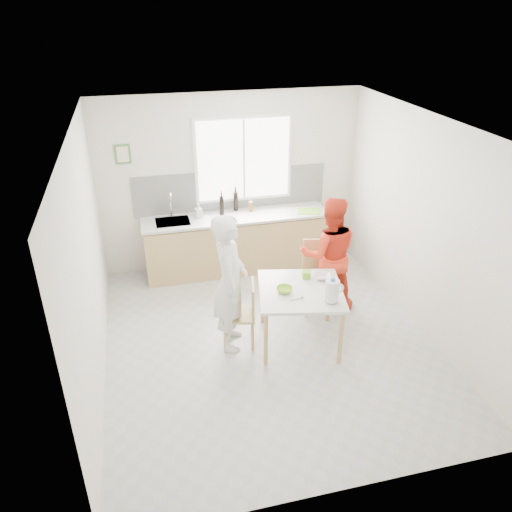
{
  "coord_description": "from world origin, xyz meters",
  "views": [
    {
      "loc": [
        -1.38,
        -4.93,
        3.88
      ],
      "look_at": [
        -0.11,
        0.2,
        1.12
      ],
      "focal_mm": 35.0,
      "sensor_mm": 36.0,
      "label": 1
    }
  ],
  "objects": [
    {
      "name": "wine_bottle_b",
      "position": [
        0.05,
        2.15,
        1.07
      ],
      "size": [
        0.07,
        0.07,
        0.3
      ],
      "primitive_type": "cylinder",
      "color": "black",
      "rests_on": "kitchen_counter"
    },
    {
      "name": "milk_jug",
      "position": [
        0.63,
        -0.44,
        0.92
      ],
      "size": [
        0.22,
        0.16,
        0.28
      ],
      "rotation": [
        0.0,
        0.0,
        -0.21
      ],
      "color": "white",
      "rests_on": "dining_table"
    },
    {
      "name": "wine_bottle_a",
      "position": [
        -0.2,
        1.98,
        1.08
      ],
      "size": [
        0.07,
        0.07,
        0.32
      ],
      "primitive_type": "cylinder",
      "color": "black",
      "rests_on": "kitchen_counter"
    },
    {
      "name": "dining_table",
      "position": [
        0.37,
        -0.1,
        0.69
      ],
      "size": [
        1.18,
        1.18,
        0.76
      ],
      "rotation": [
        0.0,
        0.0,
        -0.21
      ],
      "color": "silver",
      "rests_on": "ground"
    },
    {
      "name": "bowl_green",
      "position": [
        0.16,
        -0.11,
        0.79
      ],
      "size": [
        0.23,
        0.23,
        0.06
      ],
      "primitive_type": "imported",
      "rotation": [
        0.0,
        0.0,
        -0.21
      ],
      "color": "#95D030",
      "rests_on": "dining_table"
    },
    {
      "name": "chair_left",
      "position": [
        -0.3,
        0.04,
        0.47
      ],
      "size": [
        0.46,
        0.46,
        0.85
      ],
      "rotation": [
        0.0,
        0.0,
        -1.78
      ],
      "color": "tan",
      "rests_on": "ground"
    },
    {
      "name": "room_shell",
      "position": [
        0.0,
        0.0,
        1.64
      ],
      "size": [
        4.5,
        4.5,
        4.5
      ],
      "color": "silver",
      "rests_on": "ground"
    },
    {
      "name": "jar_amber",
      "position": [
        0.27,
        2.05,
        1.0
      ],
      "size": [
        0.06,
        0.06,
        0.16
      ],
      "primitive_type": "cylinder",
      "color": "brown",
      "rests_on": "kitchen_counter"
    },
    {
      "name": "window",
      "position": [
        0.2,
        2.23,
        1.7
      ],
      "size": [
        1.5,
        0.06,
        1.3
      ],
      "color": "white",
      "rests_on": "room_shell"
    },
    {
      "name": "bowl_white",
      "position": [
        0.71,
        0.08,
        0.79
      ],
      "size": [
        0.24,
        0.24,
        0.05
      ],
      "primitive_type": "imported",
      "rotation": [
        0.0,
        0.0,
        -0.21
      ],
      "color": "silver",
      "rests_on": "dining_table"
    },
    {
      "name": "chair_far",
      "position": [
        0.88,
        0.63,
        0.53
      ],
      "size": [
        0.53,
        0.53,
        0.97
      ],
      "rotation": [
        0.0,
        0.0,
        -0.21
      ],
      "color": "tan",
      "rests_on": "ground"
    },
    {
      "name": "green_box",
      "position": [
        0.53,
        0.15,
        0.81
      ],
      "size": [
        0.12,
        0.12,
        0.09
      ],
      "primitive_type": "cube",
      "rotation": [
        0.0,
        0.0,
        -0.21
      ],
      "color": "#6CB329",
      "rests_on": "dining_table"
    },
    {
      "name": "person_red",
      "position": [
        0.99,
        0.58,
        0.81
      ],
      "size": [
        0.9,
        0.77,
        1.63
      ],
      "primitive_type": "imported",
      "rotation": [
        0.0,
        0.0,
        2.93
      ],
      "color": "red",
      "rests_on": "ground"
    },
    {
      "name": "spoon",
      "position": [
        0.25,
        -0.3,
        0.77
      ],
      "size": [
        0.16,
        0.03,
        0.01
      ],
      "primitive_type": "cylinder",
      "rotation": [
        0.0,
        1.57,
        0.14
      ],
      "color": "#A5A5AA",
      "rests_on": "dining_table"
    },
    {
      "name": "cutting_board",
      "position": [
        1.14,
        1.83,
        0.93
      ],
      "size": [
        0.4,
        0.34,
        0.01
      ],
      "primitive_type": "cube",
      "rotation": [
        0.0,
        0.0,
        -0.28
      ],
      "color": "#89D631",
      "rests_on": "kitchen_counter"
    },
    {
      "name": "soap_bottle",
      "position": [
        -0.55,
        2.02,
        1.02
      ],
      "size": [
        0.11,
        0.11,
        0.21
      ],
      "primitive_type": "imported",
      "rotation": [
        0.0,
        0.0,
        0.22
      ],
      "color": "#999999",
      "rests_on": "kitchen_counter"
    },
    {
      "name": "kitchen_counter",
      "position": [
        -0.0,
        1.95,
        0.42
      ],
      "size": [
        2.84,
        0.64,
        1.37
      ],
      "color": "tan",
      "rests_on": "ground"
    },
    {
      "name": "person_white",
      "position": [
        -0.46,
        0.07,
        0.87
      ],
      "size": [
        0.54,
        0.71,
        1.74
      ],
      "primitive_type": "imported",
      "rotation": [
        0.0,
        0.0,
        1.36
      ],
      "color": "white",
      "rests_on": "ground"
    },
    {
      "name": "picture_frame",
      "position": [
        -1.55,
        2.23,
        1.9
      ],
      "size": [
        0.22,
        0.03,
        0.28
      ],
      "color": "#427F39",
      "rests_on": "room_shell"
    },
    {
      "name": "backsplash",
      "position": [
        0.0,
        2.24,
        1.23
      ],
      "size": [
        3.0,
        0.02,
        0.65
      ],
      "primitive_type": "cube",
      "color": "white",
      "rests_on": "room_shell"
    },
    {
      "name": "ground",
      "position": [
        0.0,
        0.0,
        0.0
      ],
      "size": [
        4.5,
        4.5,
        0.0
      ],
      "primitive_type": "plane",
      "color": "#B7B7B2",
      "rests_on": "ground"
    }
  ]
}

